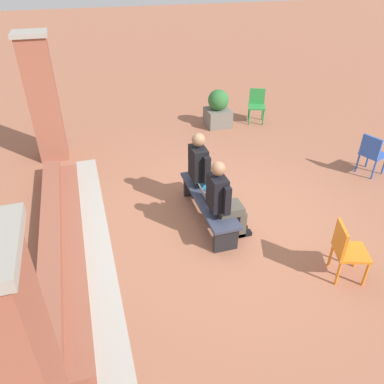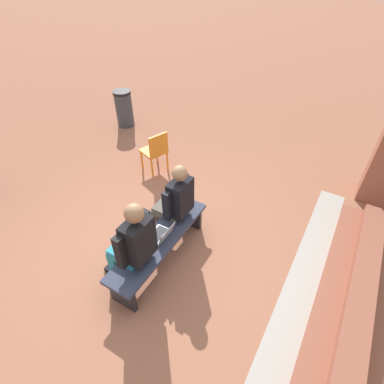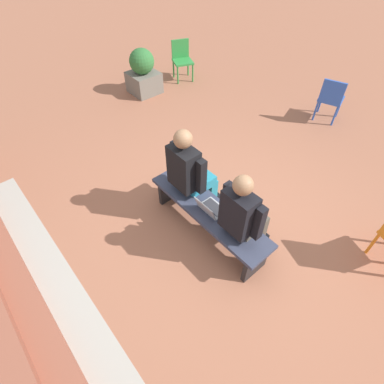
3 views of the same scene
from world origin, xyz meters
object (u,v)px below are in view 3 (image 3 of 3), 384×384
(bench, at_px, (209,214))
(person_student, at_px, (244,215))
(laptop, at_px, (210,208))
(plastic_chair_near_bench_left, at_px, (182,58))
(person_adult, at_px, (191,171))
(planter, at_px, (143,73))
(plastic_chair_far_left, at_px, (331,97))

(bench, relative_size, person_student, 1.34)
(laptop, height_order, plastic_chair_near_bench_left, plastic_chair_near_bench_left)
(person_student, distance_m, laptop, 0.50)
(bench, relative_size, person_adult, 1.29)
(person_student, distance_m, planter, 4.49)
(person_student, height_order, plastic_chair_far_left, person_student)
(person_adult, height_order, planter, person_adult)
(plastic_chair_far_left, bearing_deg, planter, 31.91)
(person_adult, height_order, plastic_chair_far_left, person_adult)
(bench, xyz_separation_m, person_student, (-0.48, -0.07, 0.36))
(person_student, height_order, plastic_chair_near_bench_left, person_student)
(plastic_chair_near_bench_left, bearing_deg, person_adult, 142.41)
(person_student, relative_size, plastic_chair_far_left, 1.60)
(bench, height_order, plastic_chair_near_bench_left, plastic_chair_near_bench_left)
(person_student, height_order, planter, person_student)
(planter, bearing_deg, plastic_chair_near_bench_left, -89.77)
(plastic_chair_far_left, xyz_separation_m, plastic_chair_near_bench_left, (3.24, 0.94, 0.00))
(bench, distance_m, laptop, 0.15)
(plastic_chair_far_left, relative_size, planter, 0.89)
(bench, height_order, laptop, laptop)
(plastic_chair_near_bench_left, distance_m, planter, 1.08)
(person_adult, bearing_deg, plastic_chair_far_left, -88.54)
(person_student, xyz_separation_m, plastic_chair_near_bench_left, (4.23, -2.57, -0.24))
(laptop, bearing_deg, plastic_chair_near_bench_left, -34.92)
(plastic_chair_near_bench_left, bearing_deg, laptop, 145.08)
(bench, bearing_deg, plastic_chair_near_bench_left, -35.04)
(laptop, xyz_separation_m, planter, (3.79, -1.57, -0.06))
(planter, bearing_deg, laptop, 157.45)
(person_adult, bearing_deg, laptop, 169.88)
(person_student, relative_size, planter, 1.43)
(plastic_chair_far_left, bearing_deg, laptop, 98.71)
(laptop, relative_size, plastic_chair_far_left, 0.38)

